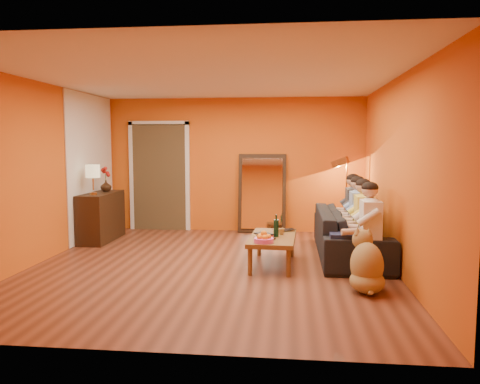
# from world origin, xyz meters

# --- Properties ---
(room_shell) EXTENTS (5.00, 5.50, 2.60)m
(room_shell) POSITION_xyz_m (0.00, 0.37, 1.30)
(room_shell) COLOR brown
(room_shell) RESTS_ON ground
(white_accent) EXTENTS (0.02, 1.90, 2.58)m
(white_accent) POSITION_xyz_m (-2.48, 1.75, 1.30)
(white_accent) COLOR white
(white_accent) RESTS_ON wall_left
(doorway_recess) EXTENTS (1.06, 0.30, 2.10)m
(doorway_recess) POSITION_xyz_m (-1.50, 2.83, 1.05)
(doorway_recess) COLOR #3F2D19
(doorway_recess) RESTS_ON floor
(door_jamb_left) EXTENTS (0.08, 0.06, 2.20)m
(door_jamb_left) POSITION_xyz_m (-2.07, 2.71, 1.05)
(door_jamb_left) COLOR white
(door_jamb_left) RESTS_ON wall_back
(door_jamb_right) EXTENTS (0.08, 0.06, 2.20)m
(door_jamb_right) POSITION_xyz_m (-0.93, 2.71, 1.05)
(door_jamb_right) COLOR white
(door_jamb_right) RESTS_ON wall_back
(door_header) EXTENTS (1.22, 0.06, 0.08)m
(door_header) POSITION_xyz_m (-1.50, 2.71, 2.12)
(door_header) COLOR white
(door_header) RESTS_ON wall_back
(mirror_frame) EXTENTS (0.92, 0.27, 1.51)m
(mirror_frame) POSITION_xyz_m (0.55, 2.63, 0.76)
(mirror_frame) COLOR #311E10
(mirror_frame) RESTS_ON floor
(mirror_glass) EXTENTS (0.78, 0.21, 1.35)m
(mirror_glass) POSITION_xyz_m (0.55, 2.59, 0.76)
(mirror_glass) COLOR white
(mirror_glass) RESTS_ON mirror_frame
(sideboard) EXTENTS (0.44, 1.18, 0.85)m
(sideboard) POSITION_xyz_m (-2.24, 1.55, 0.42)
(sideboard) COLOR #311E10
(sideboard) RESTS_ON floor
(table_lamp) EXTENTS (0.24, 0.24, 0.51)m
(table_lamp) POSITION_xyz_m (-2.24, 1.25, 1.10)
(table_lamp) COLOR beige
(table_lamp) RESTS_ON sideboard
(sofa) EXTENTS (2.44, 0.95, 0.71)m
(sofa) POSITION_xyz_m (2.00, 0.79, 0.36)
(sofa) COLOR black
(sofa) RESTS_ON floor
(coffee_table) EXTENTS (0.67, 1.24, 0.42)m
(coffee_table) POSITION_xyz_m (0.85, 0.14, 0.21)
(coffee_table) COLOR brown
(coffee_table) RESTS_ON floor
(floor_lamp) EXTENTS (0.37, 0.33, 1.44)m
(floor_lamp) POSITION_xyz_m (2.10, 2.21, 0.72)
(floor_lamp) COLOR #B07233
(floor_lamp) RESTS_ON floor
(dog) EXTENTS (0.47, 0.66, 0.73)m
(dog) POSITION_xyz_m (1.98, -0.91, 0.37)
(dog) COLOR #A37F49
(dog) RESTS_ON floor
(person_far_left) EXTENTS (0.70, 0.44, 1.22)m
(person_far_left) POSITION_xyz_m (2.13, -0.21, 0.61)
(person_far_left) COLOR silver
(person_far_left) RESTS_ON sofa
(person_mid_left) EXTENTS (0.70, 0.44, 1.22)m
(person_mid_left) POSITION_xyz_m (2.13, 0.34, 0.61)
(person_mid_left) COLOR #E0CB4A
(person_mid_left) RESTS_ON sofa
(person_mid_right) EXTENTS (0.70, 0.44, 1.22)m
(person_mid_right) POSITION_xyz_m (2.13, 0.89, 0.61)
(person_mid_right) COLOR #86A3CF
(person_mid_right) RESTS_ON sofa
(person_far_right) EXTENTS (0.70, 0.44, 1.22)m
(person_far_right) POSITION_xyz_m (2.13, 1.44, 0.61)
(person_far_right) COLOR #39393E
(person_far_right) RESTS_ON sofa
(fruit_bowl) EXTENTS (0.26, 0.26, 0.16)m
(fruit_bowl) POSITION_xyz_m (0.75, -0.31, 0.50)
(fruit_bowl) COLOR #E852AF
(fruit_bowl) RESTS_ON coffee_table
(wine_bottle) EXTENTS (0.07, 0.07, 0.31)m
(wine_bottle) POSITION_xyz_m (0.90, 0.09, 0.58)
(wine_bottle) COLOR black
(wine_bottle) RESTS_ON coffee_table
(tumbler) EXTENTS (0.12, 0.12, 0.09)m
(tumbler) POSITION_xyz_m (0.97, 0.26, 0.46)
(tumbler) COLOR #B27F3F
(tumbler) RESTS_ON coffee_table
(laptop) EXTENTS (0.40, 0.35, 0.03)m
(laptop) POSITION_xyz_m (1.03, 0.49, 0.43)
(laptop) COLOR black
(laptop) RESTS_ON coffee_table
(book_lower) EXTENTS (0.28, 0.32, 0.03)m
(book_lower) POSITION_xyz_m (0.67, -0.06, 0.43)
(book_lower) COLOR #311E10
(book_lower) RESTS_ON coffee_table
(book_mid) EXTENTS (0.18, 0.25, 0.02)m
(book_mid) POSITION_xyz_m (0.68, -0.05, 0.46)
(book_mid) COLOR #A91913
(book_mid) RESTS_ON book_lower
(book_upper) EXTENTS (0.29, 0.29, 0.02)m
(book_upper) POSITION_xyz_m (0.67, -0.07, 0.48)
(book_upper) COLOR black
(book_upper) RESTS_ON book_mid
(vase) EXTENTS (0.19, 0.19, 0.20)m
(vase) POSITION_xyz_m (-2.24, 1.80, 0.95)
(vase) COLOR #311E10
(vase) RESTS_ON sideboard
(flowers) EXTENTS (0.17, 0.17, 0.45)m
(flowers) POSITION_xyz_m (-2.24, 1.80, 1.19)
(flowers) COLOR #A91913
(flowers) RESTS_ON vase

